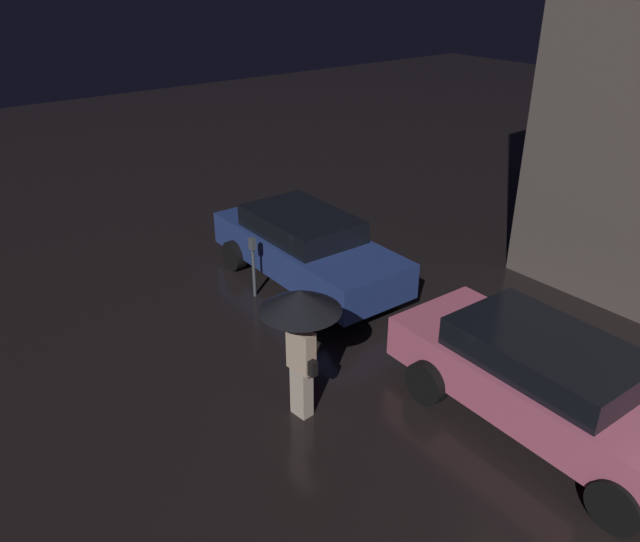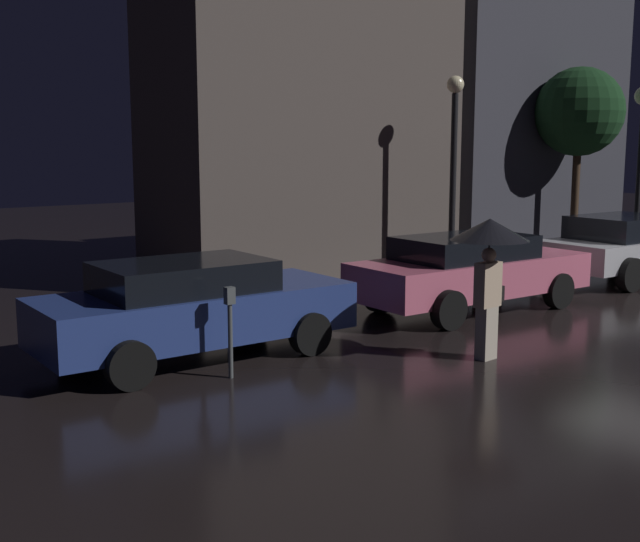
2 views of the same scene
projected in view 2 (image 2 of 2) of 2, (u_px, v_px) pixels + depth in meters
ground_plane at (637, 300)px, 15.42m from camera, size 60.00×60.00×0.00m
building_facade_left at (305, 88)px, 18.00m from camera, size 7.05×3.00×8.44m
building_facade_right at (513, 121)px, 22.36m from camera, size 6.44×3.00×7.16m
parked_car_blue at (193, 306)px, 11.16m from camera, size 4.44×1.91×1.39m
parked_car_pink at (470, 270)px, 14.35m from camera, size 4.64×1.90×1.36m
parked_car_silver at (625, 246)px, 17.59m from camera, size 4.13×2.05×1.42m
pedestrian_with_umbrella at (489, 245)px, 10.96m from camera, size 1.09×1.09×1.97m
parking_meter at (230, 322)px, 10.20m from camera, size 0.12×0.10×1.19m
street_lamp_near at (454, 148)px, 17.27m from camera, size 0.37×0.37×4.41m
street_tree at (579, 113)px, 20.48m from camera, size 2.26×2.26×4.91m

